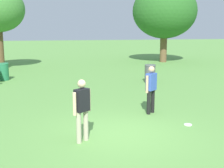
{
  "coord_description": "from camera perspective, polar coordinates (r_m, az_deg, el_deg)",
  "views": [
    {
      "loc": [
        -1.74,
        -7.85,
        2.94
      ],
      "look_at": [
        0.19,
        2.25,
        1.0
      ],
      "focal_mm": 48.72,
      "sensor_mm": 36.0,
      "label": 1
    }
  ],
  "objects": [
    {
      "name": "ground_plane",
      "position": [
        8.56,
        1.58,
        -9.41
      ],
      "size": [
        120.0,
        120.0,
        0.0
      ],
      "primitive_type": "plane",
      "color": "#609947"
    },
    {
      "name": "person_thrower",
      "position": [
        10.4,
        7.35,
        -0.48
      ],
      "size": [
        0.49,
        0.43,
        1.64
      ],
      "color": "black",
      "rests_on": "ground"
    },
    {
      "name": "person_catcher",
      "position": [
        7.8,
        -5.65,
        -4.22
      ],
      "size": [
        0.49,
        0.43,
        1.64
      ],
      "color": "#B7AD93",
      "rests_on": "ground"
    },
    {
      "name": "frisbee",
      "position": [
        9.6,
        14.08,
        -7.41
      ],
      "size": [
        0.24,
        0.24,
        0.03
      ],
      "primitive_type": "cylinder",
      "color": "white",
      "rests_on": "ground"
    },
    {
      "name": "trash_can_beside_table",
      "position": [
        16.32,
        7.13,
        1.95
      ],
      "size": [
        0.59,
        0.59,
        0.96
      ],
      "color": "#515156",
      "rests_on": "ground"
    },
    {
      "name": "trash_can_further_along",
      "position": [
        17.95,
        -19.69,
        2.2
      ],
      "size": [
        0.59,
        0.59,
        0.96
      ],
      "color": "#237047",
      "rests_on": "ground"
    },
    {
      "name": "tree_far_right",
      "position": [
        26.05,
        9.83,
        13.29
      ],
      "size": [
        5.27,
        5.27,
        6.44
      ],
      "color": "brown",
      "rests_on": "ground"
    }
  ]
}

